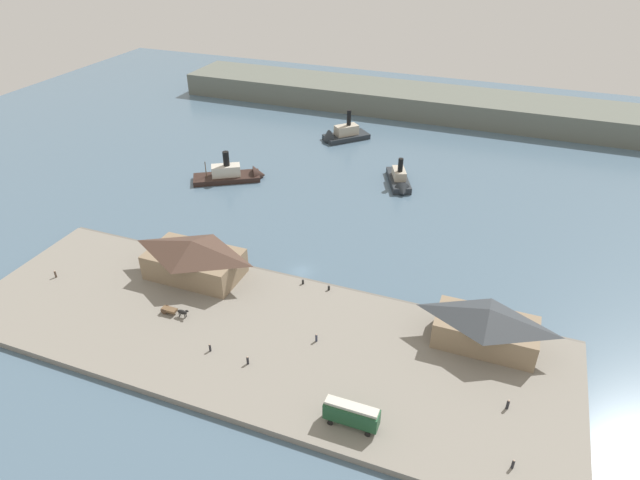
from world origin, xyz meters
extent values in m
plane|color=slate|center=(0.00, 0.00, 0.00)|extent=(320.00, 320.00, 0.00)
cube|color=gray|center=(0.00, -22.00, 0.60)|extent=(110.00, 36.00, 1.20)
cube|color=#666159|center=(0.00, -3.60, 0.50)|extent=(110.00, 0.80, 1.00)
cube|color=#847056|center=(-18.95, -10.39, 3.86)|extent=(18.69, 10.49, 5.32)
pyramid|color=#473328|center=(-18.95, -10.39, 7.94)|extent=(19.06, 11.01, 2.84)
cube|color=#847056|center=(38.34, -10.22, 3.72)|extent=(16.94, 8.80, 5.04)
pyramid|color=#33383D|center=(38.34, -10.22, 7.47)|extent=(17.27, 9.24, 2.47)
cube|color=#1E4C2D|center=(22.38, -34.80, 3.45)|extent=(8.12, 2.28, 2.70)
cube|color=beige|center=(22.38, -34.80, 5.05)|extent=(7.79, 1.59, 0.50)
cylinder|color=black|center=(25.22, -33.66, 1.65)|extent=(0.90, 0.18, 0.90)
cylinder|color=black|center=(25.22, -35.94, 1.65)|extent=(0.90, 0.18, 0.90)
cylinder|color=black|center=(19.54, -33.66, 1.65)|extent=(0.90, 0.18, 0.90)
cylinder|color=black|center=(19.54, -35.94, 1.65)|extent=(0.90, 0.18, 0.90)
cube|color=brown|center=(-16.96, -22.74, 2.05)|extent=(2.87, 1.28, 0.50)
cylinder|color=#4C3828|center=(-17.82, -22.10, 1.80)|extent=(1.20, 0.10, 1.20)
cylinder|color=#4C3828|center=(-17.82, -23.38, 1.80)|extent=(1.20, 0.10, 1.20)
ellipsoid|color=black|center=(-14.12, -22.74, 2.30)|extent=(2.00, 0.70, 0.90)
ellipsoid|color=black|center=(-13.02, -22.74, 2.85)|extent=(0.70, 0.32, 0.44)
cylinder|color=black|center=(-13.52, -22.54, 1.70)|extent=(0.16, 0.16, 1.00)
cylinder|color=black|center=(-13.52, -22.94, 1.70)|extent=(0.16, 0.16, 1.00)
cylinder|color=black|center=(-14.72, -22.54, 1.70)|extent=(0.16, 0.16, 1.00)
cylinder|color=black|center=(-14.72, -22.94, 1.70)|extent=(0.16, 0.16, 1.00)
cylinder|color=#232328|center=(44.92, -33.77, 1.88)|extent=(0.40, 0.40, 1.36)
sphere|color=#CCA889|center=(44.92, -33.77, 2.69)|extent=(0.25, 0.25, 0.25)
cylinder|color=#232328|center=(43.41, -23.51, 1.95)|extent=(0.44, 0.44, 1.50)
sphere|color=#CCA889|center=(43.41, -23.51, 2.84)|extent=(0.27, 0.27, 0.27)
cylinder|color=#232328|center=(-4.75, -28.75, 1.84)|extent=(0.38, 0.38, 1.29)
sphere|color=#CCA889|center=(-4.75, -28.75, 2.61)|extent=(0.24, 0.24, 0.24)
cylinder|color=#33384C|center=(11.21, -20.05, 1.88)|extent=(0.40, 0.40, 1.36)
sphere|color=#CCA889|center=(11.21, -20.05, 2.68)|extent=(0.25, 0.25, 0.25)
cylinder|color=#232328|center=(2.62, -29.18, 1.88)|extent=(0.40, 0.40, 1.37)
sphere|color=#CCA889|center=(2.62, -29.18, 2.69)|extent=(0.25, 0.25, 0.25)
cylinder|color=#4C3D33|center=(-45.16, -21.32, 1.89)|extent=(0.40, 0.40, 1.37)
sphere|color=#CCA889|center=(-45.16, -21.32, 2.70)|extent=(0.25, 0.25, 0.25)
cylinder|color=black|center=(2.65, -5.44, 1.65)|extent=(0.44, 0.44, 0.90)
cylinder|color=black|center=(-31.99, -4.90, 1.65)|extent=(0.44, 0.44, 0.90)
cylinder|color=black|center=(8.17, -5.48, 1.65)|extent=(0.44, 0.44, 0.90)
cube|color=#23282D|center=(8.83, 48.51, 0.88)|extent=(10.08, 15.16, 1.76)
cone|color=#23282D|center=(11.60, 41.88, 0.88)|extent=(5.07, 4.09, 4.42)
cube|color=#B2A893|center=(8.83, 48.51, 2.96)|extent=(5.22, 6.79, 2.40)
cylinder|color=black|center=(9.27, 47.47, 6.01)|extent=(1.36, 1.36, 3.70)
cube|color=black|center=(-36.45, 33.35, 0.71)|extent=(18.89, 14.80, 1.42)
cone|color=black|center=(-28.64, 38.02, 0.71)|extent=(5.75, 6.59, 5.72)
cube|color=beige|center=(-36.45, 33.35, 2.93)|extent=(8.53, 7.07, 3.03)
cylinder|color=black|center=(-36.17, 33.52, 6.46)|extent=(1.73, 1.73, 4.02)
cylinder|color=brown|center=(-41.14, 30.55, 3.69)|extent=(0.24, 0.24, 4.54)
cube|color=#23282D|center=(-15.16, 74.66, 0.79)|extent=(14.91, 15.06, 1.58)
cone|color=#23282D|center=(-20.15, 69.52, 0.79)|extent=(6.22, 6.15, 6.16)
cube|color=#B2A893|center=(-15.16, 74.66, 3.11)|extent=(7.90, 7.97, 3.05)
cylinder|color=black|center=(-14.60, 75.23, 7.13)|extent=(1.40, 1.40, 4.98)
cube|color=#60665B|center=(0.00, 110.00, 4.00)|extent=(180.00, 24.00, 8.00)
camera|label=1|loc=(37.07, -85.84, 66.05)|focal=30.47mm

